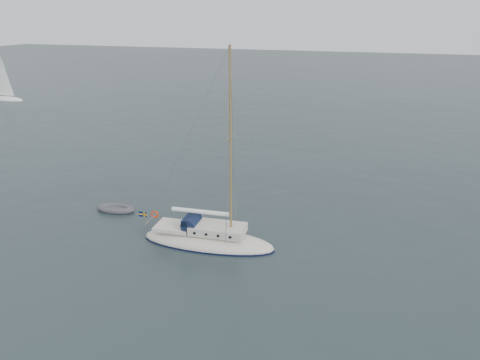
% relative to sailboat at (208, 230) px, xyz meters
% --- Properties ---
extents(ground, '(300.00, 300.00, 0.00)m').
position_rel_sailboat_xyz_m(ground, '(1.81, 0.23, -0.90)').
color(ground, black).
rests_on(ground, ground).
extents(sailboat, '(8.37, 2.51, 11.91)m').
position_rel_sailboat_xyz_m(sailboat, '(0.00, 0.00, 0.00)').
color(sailboat, silver).
rests_on(sailboat, ground).
extents(dinghy, '(2.74, 1.24, 0.39)m').
position_rel_sailboat_xyz_m(dinghy, '(-7.90, 2.48, -0.73)').
color(dinghy, '#505055').
rests_on(dinghy, ground).
extents(distant_yacht_a, '(5.96, 3.18, 7.90)m').
position_rel_sailboat_xyz_m(distant_yacht_a, '(-48.42, 34.93, 2.47)').
color(distant_yacht_a, white).
rests_on(distant_yacht_a, ground).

